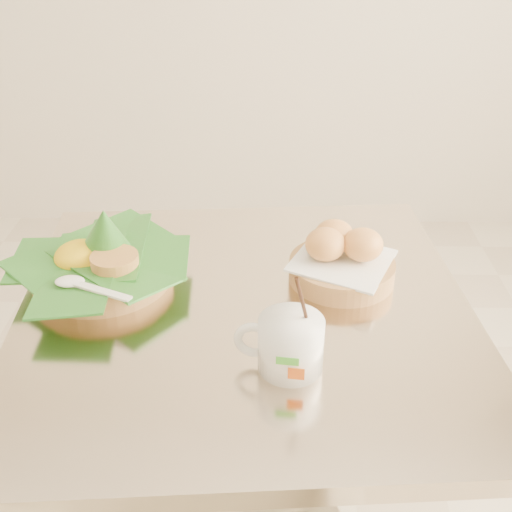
{
  "coord_description": "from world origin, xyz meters",
  "views": [
    {
      "loc": [
        0.23,
        -0.79,
        1.32
      ],
      "look_at": [
        0.21,
        0.07,
        0.82
      ],
      "focal_mm": 45.0,
      "sensor_mm": 36.0,
      "label": 1
    }
  ],
  "objects_px": {
    "cafe_table": "(247,412)",
    "bread_basket": "(341,259)",
    "rice_basket": "(101,260)",
    "coffee_mug": "(289,343)"
  },
  "relations": [
    {
      "from": "cafe_table",
      "to": "bread_basket",
      "type": "height_order",
      "value": "bread_basket"
    },
    {
      "from": "rice_basket",
      "to": "cafe_table",
      "type": "bearing_deg",
      "value": -17.12
    },
    {
      "from": "coffee_mug",
      "to": "bread_basket",
      "type": "bearing_deg",
      "value": 68.36
    },
    {
      "from": "cafe_table",
      "to": "coffee_mug",
      "type": "height_order",
      "value": "coffee_mug"
    },
    {
      "from": "cafe_table",
      "to": "bread_basket",
      "type": "relative_size",
      "value": 3.87
    },
    {
      "from": "cafe_table",
      "to": "bread_basket",
      "type": "bearing_deg",
      "value": 29.96
    },
    {
      "from": "bread_basket",
      "to": "rice_basket",
      "type": "bearing_deg",
      "value": -177.76
    },
    {
      "from": "bread_basket",
      "to": "cafe_table",
      "type": "bearing_deg",
      "value": -150.04
    },
    {
      "from": "cafe_table",
      "to": "coffee_mug",
      "type": "xyz_separation_m",
      "value": [
        0.06,
        -0.14,
        0.26
      ]
    },
    {
      "from": "rice_basket",
      "to": "bread_basket",
      "type": "height_order",
      "value": "rice_basket"
    }
  ]
}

